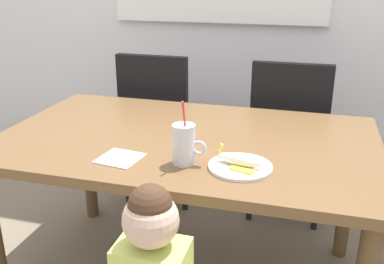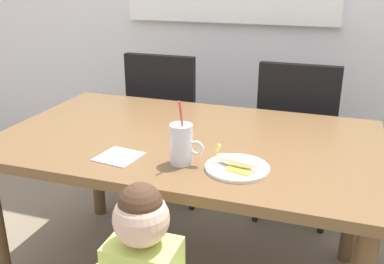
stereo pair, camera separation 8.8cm
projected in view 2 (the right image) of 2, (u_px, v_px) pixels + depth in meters
The scene contains 7 objects.
dining_table at pixel (188, 155), 1.89m from camera, with size 1.60×0.97×0.74m.
dining_chair_left at pixel (168, 119), 2.69m from camera, with size 0.44×0.44×0.96m.
dining_chair_right at pixel (296, 134), 2.45m from camera, with size 0.44×0.44×0.96m.
milk_cup at pixel (182, 146), 1.57m from camera, with size 0.13×0.08×0.25m.
snack_plate at pixel (237, 168), 1.54m from camera, with size 0.23×0.23×0.01m, color white.
peeled_banana at pixel (236, 162), 1.53m from camera, with size 0.18×0.13×0.07m.
paper_napkin at pixel (119, 157), 1.65m from camera, with size 0.15×0.15×0.00m, color silver.
Camera 2 is at (0.57, -1.63, 1.41)m, focal length 40.61 mm.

